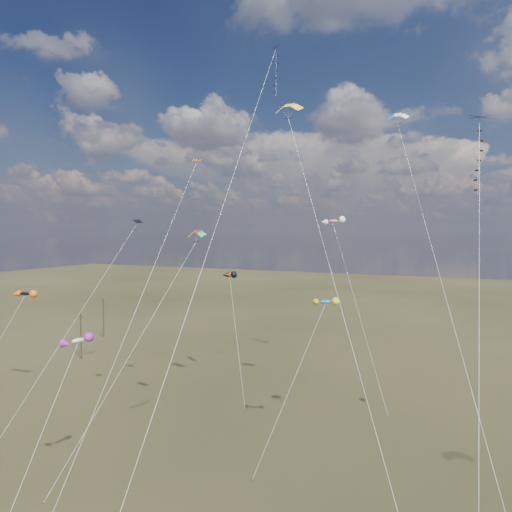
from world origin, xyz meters
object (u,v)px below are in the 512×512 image
at_px(utility_pole_near, 81,335).
at_px(novelty_black_orange, 24,294).
at_px(diamond_black_high, 479,172).
at_px(parafoil_yellow, 289,107).
at_px(utility_pole_far, 103,317).

distance_m(utility_pole_near, novelty_black_orange, 19.47).
distance_m(diamond_black_high, parafoil_yellow, 19.79).
xyz_separation_m(diamond_black_high, novelty_black_orange, (-53.11, 3.66, -12.64)).
xyz_separation_m(utility_pole_near, parafoil_yellow, (42.38, -13.74, 30.11)).
height_order(utility_pole_far, parafoil_yellow, parafoil_yellow).
xyz_separation_m(utility_pole_near, novelty_black_orange, (6.41, -15.80, 9.39)).
xyz_separation_m(utility_pole_near, utility_pole_far, (-8.00, 14.00, 0.00)).
bearing_deg(utility_pole_near, utility_pole_far, 119.74).
relative_size(utility_pole_far, parafoil_yellow, 0.23).
bearing_deg(novelty_black_orange, utility_pole_near, 112.08).
relative_size(diamond_black_high, parafoil_yellow, 0.87).
bearing_deg(parafoil_yellow, utility_pole_far, 151.17).
distance_m(utility_pole_far, parafoil_yellow, 64.91).
distance_m(parafoil_yellow, novelty_black_orange, 41.56).
height_order(utility_pole_far, diamond_black_high, diamond_black_high).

